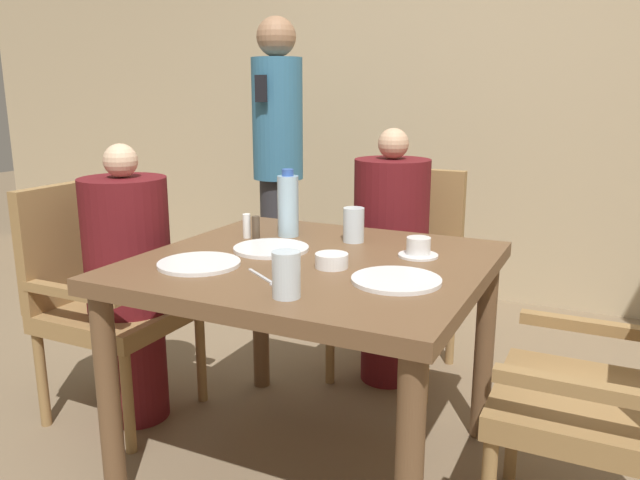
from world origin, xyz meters
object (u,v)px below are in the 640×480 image
chair_right_side (622,385)px  bowl_small (332,261)px  plate_main_right (199,264)px  plate_dessert_center (396,280)px  diner_in_far_chair (390,255)px  glass_tall_mid (286,275)px  diner_in_left_chair (130,283)px  standing_host (278,159)px  glass_tall_near (354,225)px  chair_left_side (103,291)px  water_bottle (288,205)px  chair_far_side (400,263)px  teacup_with_saucer (418,249)px  plate_main_left (271,248)px

chair_right_side → bowl_small: 0.87m
plate_main_right → plate_dessert_center: bearing=9.6°
plate_main_right → bowl_small: bearing=22.8°
diner_in_far_chair → glass_tall_mid: (0.11, -1.12, 0.23)m
diner_in_left_chair → standing_host: 1.40m
plate_dessert_center → glass_tall_near: glass_tall_near is taller
chair_left_side → diner_in_left_chair: bearing=0.0°
diner_in_far_chair → standing_host: bearing=146.0°
glass_tall_near → water_bottle: bearing=-175.7°
standing_host → glass_tall_near: standing_host is taller
chair_far_side → glass_tall_mid: size_ratio=7.49×
chair_far_side → plate_dessert_center: (0.32, -1.01, 0.25)m
chair_left_side → teacup_with_saucer: bearing=7.9°
glass_tall_near → chair_left_side: bearing=-164.3°
diner_in_left_chair → water_bottle: size_ratio=4.37×
teacup_with_saucer → water_bottle: (-0.52, 0.08, 0.09)m
diner_in_far_chair → standing_host: 1.12m
chair_far_side → bowl_small: bearing=-84.2°
diner_in_left_chair → plate_main_left: bearing=3.3°
chair_left_side → glass_tall_mid: 1.13m
water_bottle → glass_tall_near: water_bottle is taller
diner_in_far_chair → plate_main_right: diner_in_far_chair is taller
chair_right_side → standing_host: standing_host is taller
plate_main_right → chair_far_side: bearing=75.9°
plate_dessert_center → chair_far_side: bearing=107.7°
teacup_with_saucer → diner_in_left_chair: bearing=-171.1°
diner_in_left_chair → plate_dessert_center: 1.13m
diner_in_left_chair → diner_in_far_chair: 1.08m
teacup_with_saucer → glass_tall_mid: size_ratio=1.05×
plate_main_left → bowl_small: size_ratio=2.51×
standing_host → glass_tall_near: bearing=-49.7°
plate_dessert_center → bowl_small: bowl_small is taller
diner_in_left_chair → bowl_small: 0.90m
diner_in_left_chair → chair_far_side: 1.18m
bowl_small → water_bottle: water_bottle is taller
bowl_small → plate_main_left: bearing=159.3°
plate_dessert_center → water_bottle: bearing=145.8°
diner_in_left_chair → bowl_small: (0.88, -0.07, 0.21)m
chair_right_side → glass_tall_mid: size_ratio=7.49×
diner_in_left_chair → plate_main_left: (0.61, 0.03, 0.19)m
chair_right_side → plate_dessert_center: 0.66m
diner_in_left_chair → diner_in_far_chair: bearing=43.8°
standing_host → bowl_small: size_ratio=16.35×
chair_right_side → water_bottle: (-1.14, 0.25, 0.36)m
water_bottle → chair_left_side: bearing=-160.4°
plate_main_left → plate_dessert_center: 0.52m
chair_far_side → glass_tall_near: 0.69m
standing_host → chair_left_side: bearing=-91.2°
glass_tall_mid → chair_far_side: bearing=94.9°
standing_host → diner_in_far_chair: bearing=-34.0°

